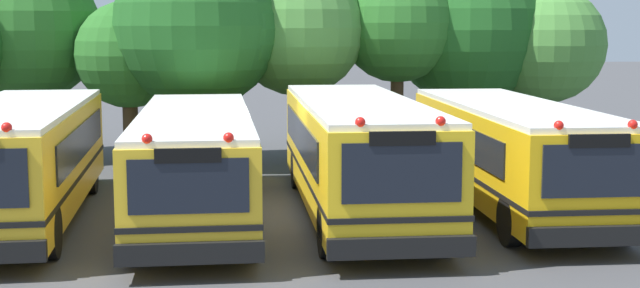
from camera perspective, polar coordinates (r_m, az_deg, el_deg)
ground_plane at (r=20.01m, az=-3.07°, el=-4.59°), size 160.00×160.00×0.00m
school_bus_0 at (r=20.19m, az=-18.87°, el=-0.83°), size 2.79×9.88×2.67m
school_bus_1 at (r=19.60m, az=-8.09°, el=-0.99°), size 2.51×10.36×2.51m
school_bus_2 at (r=19.82m, az=2.45°, el=-0.48°), size 2.73×10.46×2.74m
school_bus_3 at (r=20.95m, az=12.28°, el=-0.41°), size 2.78×10.16×2.59m
tree_1 at (r=29.46m, az=-18.26°, el=6.99°), size 4.49×4.49×6.35m
tree_2 at (r=27.59m, az=-12.27°, el=5.53°), size 3.28×3.28×5.02m
tree_3 at (r=26.83m, az=-7.59°, el=7.54°), size 5.05×5.05×6.77m
tree_4 at (r=27.85m, az=-1.91°, el=7.35°), size 4.43×4.26×6.31m
tree_5 at (r=28.43m, az=5.05°, el=7.93°), size 3.80×3.80×6.24m
tree_6 at (r=29.97m, az=9.76°, el=7.37°), size 5.10×5.10×6.67m
tree_7 at (r=30.20m, az=14.67°, el=6.41°), size 3.83×3.83×5.54m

